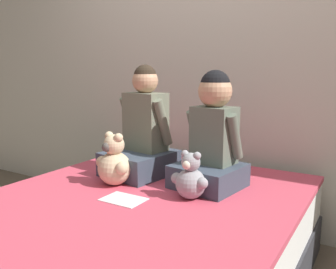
{
  "coord_description": "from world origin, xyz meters",
  "views": [
    {
      "loc": [
        1.02,
        -1.34,
        1.12
      ],
      "look_at": [
        0.0,
        0.33,
        0.76
      ],
      "focal_mm": 38.0,
      "sensor_mm": 36.0,
      "label": 1
    }
  ],
  "objects_px": {
    "child_on_left": "(143,135)",
    "teddy_bear_held_by_left_child": "(114,163)",
    "child_on_right": "(212,138)",
    "bed": "(135,245)",
    "teddy_bear_held_by_right_child": "(190,179)",
    "sign_card": "(123,199)"
  },
  "relations": [
    {
      "from": "bed",
      "to": "sign_card",
      "type": "height_order",
      "value": "sign_card"
    },
    {
      "from": "child_on_left",
      "to": "teddy_bear_held_by_right_child",
      "type": "relative_size",
      "value": 2.74
    },
    {
      "from": "teddy_bear_held_by_left_child",
      "to": "sign_card",
      "type": "xyz_separation_m",
      "value": [
        0.19,
        -0.16,
        -0.12
      ]
    },
    {
      "from": "bed",
      "to": "teddy_bear_held_by_right_child",
      "type": "distance_m",
      "value": 0.45
    },
    {
      "from": "child_on_left",
      "to": "sign_card",
      "type": "distance_m",
      "value": 0.53
    },
    {
      "from": "child_on_right",
      "to": "sign_card",
      "type": "height_order",
      "value": "child_on_right"
    },
    {
      "from": "child_on_left",
      "to": "sign_card",
      "type": "xyz_separation_m",
      "value": [
        0.19,
        -0.43,
        -0.24
      ]
    },
    {
      "from": "bed",
      "to": "teddy_bear_held_by_right_child",
      "type": "height_order",
      "value": "teddy_bear_held_by_right_child"
    },
    {
      "from": "child_on_left",
      "to": "teddy_bear_held_by_right_child",
      "type": "distance_m",
      "value": 0.54
    },
    {
      "from": "bed",
      "to": "sign_card",
      "type": "xyz_separation_m",
      "value": [
        -0.05,
        -0.02,
        0.24
      ]
    },
    {
      "from": "child_on_right",
      "to": "bed",
      "type": "bearing_deg",
      "value": -111.42
    },
    {
      "from": "child_on_left",
      "to": "teddy_bear_held_by_left_child",
      "type": "relative_size",
      "value": 2.24
    },
    {
      "from": "teddy_bear_held_by_right_child",
      "to": "child_on_right",
      "type": "bearing_deg",
      "value": 91.11
    },
    {
      "from": "teddy_bear_held_by_right_child",
      "to": "child_on_left",
      "type": "bearing_deg",
      "value": 154.62
    },
    {
      "from": "child_on_right",
      "to": "teddy_bear_held_by_left_child",
      "type": "relative_size",
      "value": 2.13
    },
    {
      "from": "child_on_left",
      "to": "child_on_right",
      "type": "height_order",
      "value": "child_on_left"
    },
    {
      "from": "child_on_left",
      "to": "teddy_bear_held_by_left_child",
      "type": "distance_m",
      "value": 0.29
    },
    {
      "from": "child_on_left",
      "to": "sign_card",
      "type": "relative_size",
      "value": 3.18
    },
    {
      "from": "child_on_left",
      "to": "child_on_right",
      "type": "distance_m",
      "value": 0.47
    },
    {
      "from": "child_on_right",
      "to": "teddy_bear_held_by_right_child",
      "type": "relative_size",
      "value": 2.61
    },
    {
      "from": "child_on_right",
      "to": "teddy_bear_held_by_left_child",
      "type": "distance_m",
      "value": 0.56
    },
    {
      "from": "teddy_bear_held_by_left_child",
      "to": "teddy_bear_held_by_right_child",
      "type": "xyz_separation_m",
      "value": [
        0.47,
        0.03,
        -0.02
      ]
    }
  ]
}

